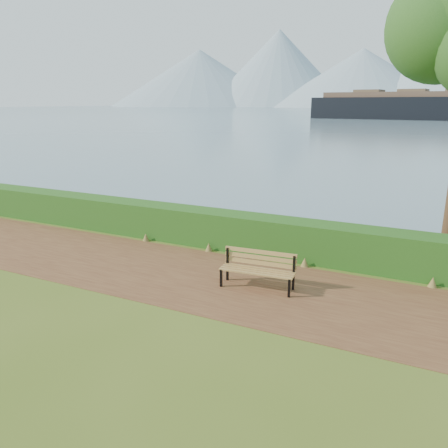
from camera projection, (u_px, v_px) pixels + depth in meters
The scene contains 6 objects.
ground at pixel (210, 285), 9.79m from camera, with size 140.00×140.00×0.00m, color #465C1A.
path at pixel (216, 280), 10.05m from camera, with size 40.00×3.40×0.01m, color #4F2B1B.
hedge at pixel (254, 234), 11.91m from camera, with size 32.00×0.85×1.00m, color #1F4A15.
water at pixel (433, 110), 235.32m from camera, with size 700.00×510.00×0.00m, color slate.
mountains at pixel (428, 73), 358.40m from camera, with size 585.00×190.00×70.00m.
bench at pixel (258, 267), 9.57m from camera, with size 1.67×0.61×0.82m.
Camera 1 is at (4.23, -8.02, 3.96)m, focal length 35.00 mm.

